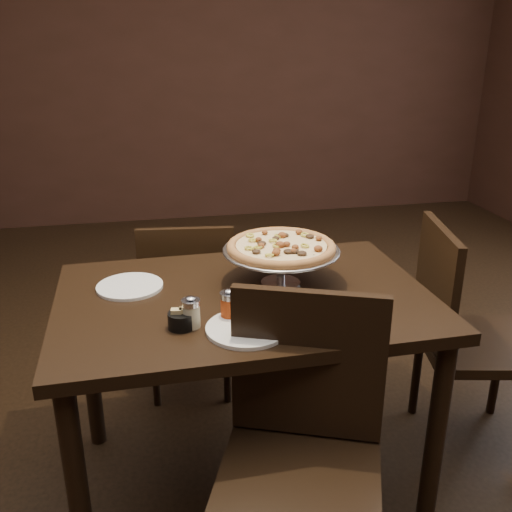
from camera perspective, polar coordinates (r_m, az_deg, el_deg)
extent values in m
cube|color=black|center=(2.39, -0.28, -21.52)|extent=(6.00, 7.00, 0.02)
cube|color=black|center=(5.25, -8.31, 18.59)|extent=(6.00, 0.02, 2.80)
cube|color=black|center=(1.95, -1.14, -4.44)|extent=(1.27, 0.86, 0.04)
cylinder|color=black|center=(1.86, -17.36, -21.75)|extent=(0.06, 0.06, 0.75)
cylinder|color=black|center=(2.06, 17.51, -16.94)|extent=(0.06, 0.06, 0.75)
cylinder|color=black|center=(2.43, -16.26, -10.37)|extent=(0.06, 0.06, 0.75)
cylinder|color=black|center=(2.59, 9.81, -7.76)|extent=(0.06, 0.06, 0.75)
cylinder|color=silver|center=(2.03, 2.47, -2.69)|extent=(0.14, 0.14, 0.01)
cylinder|color=silver|center=(2.00, 2.50, -1.15)|extent=(0.03, 0.03, 0.11)
cylinder|color=silver|center=(1.98, 2.53, 0.40)|extent=(0.10, 0.10, 0.01)
cylinder|color=#A7A8AD|center=(1.98, 2.53, 0.57)|extent=(0.40, 0.40, 0.01)
torus|color=#A7A8AD|center=(1.98, 2.53, 0.59)|extent=(0.41, 0.41, 0.01)
cylinder|color=brown|center=(1.98, 2.53, 0.81)|extent=(0.37, 0.37, 0.01)
torus|color=brown|center=(1.97, 2.54, 0.92)|extent=(0.38, 0.38, 0.03)
cylinder|color=#E6BE7E|center=(1.97, 2.54, 1.06)|extent=(0.32, 0.32, 0.01)
cylinder|color=beige|center=(1.73, -6.49, -5.98)|extent=(0.05, 0.05, 0.07)
cylinder|color=silver|center=(1.71, -6.55, -4.65)|extent=(0.06, 0.06, 0.02)
ellipsoid|color=silver|center=(1.71, -6.57, -4.21)|extent=(0.03, 0.03, 0.01)
cylinder|color=maroon|center=(1.77, -2.67, -5.27)|extent=(0.05, 0.05, 0.07)
cylinder|color=silver|center=(1.75, -2.70, -3.94)|extent=(0.06, 0.06, 0.02)
ellipsoid|color=silver|center=(1.74, -2.70, -3.50)|extent=(0.03, 0.03, 0.01)
cylinder|color=black|center=(1.74, -7.48, -6.38)|extent=(0.08, 0.08, 0.05)
cube|color=#D0B678|center=(1.73, -7.95, -6.08)|extent=(0.03, 0.03, 0.05)
cube|color=#D0B678|center=(1.73, -7.14, -6.02)|extent=(0.03, 0.03, 0.05)
cube|color=silver|center=(1.83, 6.38, -5.42)|extent=(0.13, 0.13, 0.01)
cylinder|color=white|center=(2.04, -12.51, -2.99)|extent=(0.23, 0.23, 0.01)
cylinder|color=white|center=(1.71, -0.92, -7.26)|extent=(0.25, 0.25, 0.01)
cone|color=silver|center=(1.95, 6.59, 0.24)|extent=(0.17, 0.17, 0.00)
cylinder|color=black|center=(1.95, 6.60, 0.33)|extent=(0.10, 0.11, 0.02)
cube|color=black|center=(2.71, -6.60, -5.13)|extent=(0.45, 0.45, 0.04)
cube|color=black|center=(2.45, -6.94, -1.94)|extent=(0.41, 0.08, 0.43)
cylinder|color=black|center=(2.96, -3.14, -7.42)|extent=(0.03, 0.03, 0.40)
cylinder|color=black|center=(2.97, -9.55, -7.58)|extent=(0.03, 0.03, 0.40)
cylinder|color=black|center=(2.67, -2.91, -10.77)|extent=(0.03, 0.03, 0.40)
cylinder|color=black|center=(2.69, -10.06, -10.93)|extent=(0.03, 0.03, 0.40)
cube|color=black|center=(1.69, 4.21, -22.05)|extent=(0.58, 0.58, 0.04)
cube|color=black|center=(1.68, 5.20, -10.74)|extent=(0.43, 0.19, 0.47)
cylinder|color=black|center=(2.00, -0.98, -22.99)|extent=(0.04, 0.04, 0.43)
cube|color=black|center=(2.48, 21.37, -8.28)|extent=(0.52, 0.52, 0.04)
cube|color=black|center=(2.30, 17.59, -2.78)|extent=(0.12, 0.44, 0.46)
cylinder|color=black|center=(2.80, 22.96, -10.57)|extent=(0.04, 0.04, 0.43)
cylinder|color=black|center=(2.41, 17.96, -15.47)|extent=(0.04, 0.04, 0.43)
cylinder|color=black|center=(2.69, 15.78, -11.01)|extent=(0.04, 0.04, 0.43)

